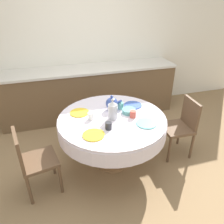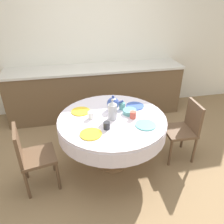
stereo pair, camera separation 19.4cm
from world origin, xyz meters
name	(u,v)px [view 1 (the left image)]	position (x,y,z in m)	size (l,w,h in m)	color
ground_plane	(112,163)	(0.00, 0.00, 0.00)	(12.00, 12.00, 0.00)	#8E704C
wall_back	(84,44)	(0.00, 1.83, 1.30)	(7.00, 0.05, 2.60)	silver
kitchen_counter	(90,92)	(0.00, 1.50, 0.47)	(3.24, 0.64, 0.94)	brown
dining_table	(112,126)	(0.00, 0.00, 0.63)	(1.38, 1.38, 0.75)	olive
chair_left	(182,124)	(1.03, -0.04, 0.49)	(0.41, 0.41, 0.86)	brown
chair_right	(32,159)	(-1.01, -0.20, 0.49)	(0.47, 0.47, 0.86)	brown
plate_near_left	(94,135)	(-0.31, -0.32, 0.76)	(0.25, 0.25, 0.01)	yellow
cup_near_left	(109,126)	(-0.11, -0.24, 0.80)	(0.08, 0.08, 0.09)	#28282D
plate_near_right	(146,123)	(0.35, -0.26, 0.76)	(0.25, 0.25, 0.01)	#60BCB7
cup_near_right	(133,114)	(0.26, -0.07, 0.80)	(0.08, 0.08, 0.09)	#CC4C3D
plate_far_left	(80,113)	(-0.38, 0.23, 0.76)	(0.25, 0.25, 0.01)	yellow
cup_far_left	(91,116)	(-0.26, 0.04, 0.80)	(0.08, 0.08, 0.09)	white
plate_far_right	(133,105)	(0.37, 0.23, 0.76)	(0.25, 0.25, 0.01)	#3856AD
cup_far_right	(121,106)	(0.18, 0.19, 0.80)	(0.08, 0.08, 0.09)	#5BA39E
coffee_carafe	(113,110)	(0.00, -0.03, 0.87)	(0.11, 0.11, 0.28)	#B2B2B7
teapot	(112,103)	(0.06, 0.20, 0.84)	(0.23, 0.16, 0.21)	#33478E
fruit_bowl	(129,111)	(0.24, 0.05, 0.78)	(0.18, 0.18, 0.06)	#569993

